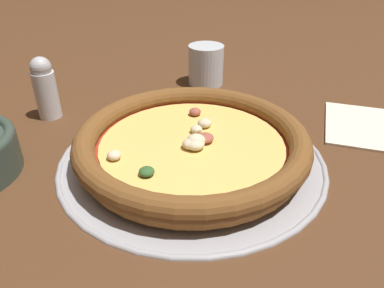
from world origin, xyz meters
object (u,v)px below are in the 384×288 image
(napkin, at_px, (368,126))
(fork, at_px, (372,131))
(pepper_shaker, at_px, (47,87))
(pizza_tray, at_px, (192,157))
(pizza, at_px, (192,143))
(drinking_cup, at_px, (206,65))

(napkin, height_order, fork, napkin)
(fork, bearing_deg, pepper_shaker, 73.48)
(pizza_tray, xyz_separation_m, fork, (0.20, -0.21, -0.00))
(napkin, bearing_deg, pepper_shaker, 113.96)
(pizza_tray, xyz_separation_m, pepper_shaker, (0.00, 0.27, 0.05))
(pizza, height_order, fork, pizza)
(pizza_tray, height_order, fork, pizza_tray)
(pizza, bearing_deg, napkin, -43.21)
(fork, bearing_deg, napkin, -3.41)
(pizza_tray, relative_size, fork, 2.34)
(pizza, xyz_separation_m, napkin, (0.21, -0.20, -0.02))
(drinking_cup, relative_size, pepper_shaker, 0.75)
(fork, relative_size, pepper_shaker, 1.51)
(pizza_tray, bearing_deg, drinking_cup, 23.33)
(pizza, distance_m, drinking_cup, 0.28)
(pepper_shaker, bearing_deg, drinking_cup, -32.43)
(pizza_tray, distance_m, fork, 0.29)
(drinking_cup, height_order, napkin, drinking_cup)
(napkin, bearing_deg, fork, -144.46)
(pizza_tray, height_order, pizza, pizza)
(napkin, bearing_deg, pizza, 136.79)
(pizza, bearing_deg, pepper_shaker, 89.13)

